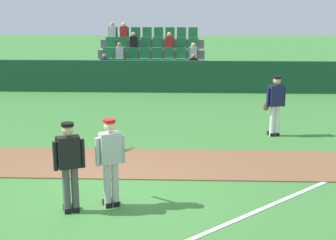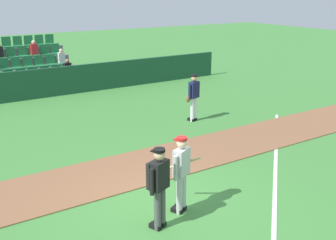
# 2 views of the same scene
# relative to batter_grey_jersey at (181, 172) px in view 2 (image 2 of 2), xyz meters

# --- Properties ---
(ground_plane) EXTENTS (80.00, 80.00, 0.00)m
(ground_plane) POSITION_rel_batter_grey_jersey_xyz_m (-0.19, 0.36, -0.97)
(ground_plane) COLOR #42843A
(infield_dirt_path) EXTENTS (28.00, 2.20, 0.03)m
(infield_dirt_path) POSITION_rel_batter_grey_jersey_xyz_m (-0.19, 2.51, -0.95)
(infield_dirt_path) COLOR brown
(infield_dirt_path) RESTS_ON ground
(foul_line_chalk) EXTENTS (8.87, 8.23, 0.01)m
(foul_line_chalk) POSITION_rel_batter_grey_jersey_xyz_m (2.81, -0.14, -0.96)
(foul_line_chalk) COLOR white
(foul_line_chalk) RESTS_ON ground
(dugout_fence) EXTENTS (20.00, 0.16, 1.34)m
(dugout_fence) POSITION_rel_batter_grey_jersey_xyz_m (-0.19, 11.52, -0.30)
(dugout_fence) COLOR #19472D
(dugout_fence) RESTS_ON ground
(stadium_bleachers) EXTENTS (5.00, 3.80, 2.70)m
(stadium_bleachers) POSITION_rel_batter_grey_jersey_xyz_m (-0.20, 13.82, -0.22)
(stadium_bleachers) COLOR slate
(stadium_bleachers) RESTS_ON ground
(batter_grey_jersey) EXTENTS (0.74, 0.70, 1.76)m
(batter_grey_jersey) POSITION_rel_batter_grey_jersey_xyz_m (0.00, 0.00, 0.00)
(batter_grey_jersey) COLOR #B2B2B2
(batter_grey_jersey) RESTS_ON ground
(umpire_home_plate) EXTENTS (0.55, 0.42, 1.76)m
(umpire_home_plate) POSITION_rel_batter_grey_jersey_xyz_m (-0.73, -0.28, 0.03)
(umpire_home_plate) COLOR #4C4C4C
(umpire_home_plate) RESTS_ON ground
(runner_navy_jersey) EXTENTS (0.67, 0.38, 1.76)m
(runner_navy_jersey) POSITION_rel_batter_grey_jersey_xyz_m (3.99, 5.11, -0.01)
(runner_navy_jersey) COLOR white
(runner_navy_jersey) RESTS_ON ground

